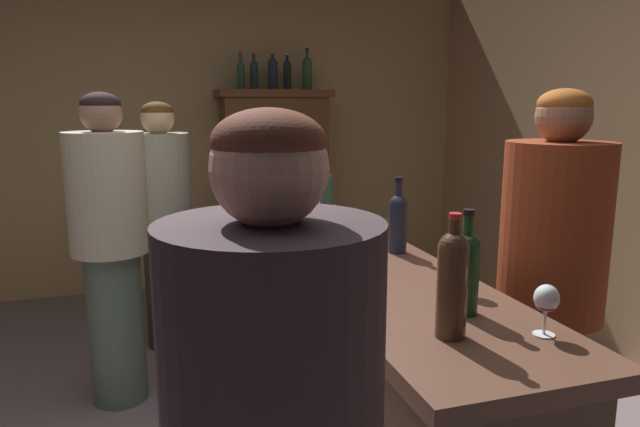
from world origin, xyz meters
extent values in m
cube|color=tan|center=(0.00, 2.97, 1.36)|extent=(5.34, 0.12, 2.72)
cube|color=brown|center=(0.59, 0.25, 0.47)|extent=(0.48, 2.71, 0.95)
cube|color=brown|center=(0.59, 0.25, 0.97)|extent=(0.55, 2.82, 0.05)
cube|color=brown|center=(0.84, 2.65, 0.85)|extent=(0.86, 0.39, 1.70)
cube|color=brown|center=(0.84, 2.65, 1.67)|extent=(0.94, 0.45, 0.06)
cylinder|color=#274635|center=(0.61, 0.47, 1.12)|extent=(0.07, 0.07, 0.24)
sphere|color=#274635|center=(0.61, 0.47, 1.24)|extent=(0.07, 0.07, 0.07)
cylinder|color=#274635|center=(0.61, 0.47, 1.27)|extent=(0.02, 0.02, 0.07)
cylinder|color=black|center=(0.61, 0.47, 1.32)|extent=(0.03, 0.03, 0.02)
cylinder|color=#462C1D|center=(0.52, -0.85, 1.12)|extent=(0.08, 0.08, 0.24)
sphere|color=#462C1D|center=(0.52, -0.85, 1.24)|extent=(0.08, 0.08, 0.08)
cylinder|color=#462C1D|center=(0.52, -0.85, 1.27)|extent=(0.03, 0.03, 0.07)
cylinder|color=red|center=(0.52, -0.85, 1.32)|extent=(0.03, 0.03, 0.02)
cylinder|color=#1D2233|center=(0.75, -0.04, 1.10)|extent=(0.07, 0.07, 0.20)
sphere|color=#1D2233|center=(0.75, -0.04, 1.20)|extent=(0.07, 0.07, 0.07)
cylinder|color=#1D2233|center=(0.75, -0.04, 1.24)|extent=(0.03, 0.03, 0.09)
cylinder|color=black|center=(0.75, -0.04, 1.30)|extent=(0.03, 0.03, 0.02)
cylinder|color=#16361A|center=(0.65, -0.72, 1.10)|extent=(0.07, 0.07, 0.20)
sphere|color=#16361A|center=(0.65, -0.72, 1.20)|extent=(0.07, 0.07, 0.07)
cylinder|color=#16361A|center=(0.65, -0.72, 1.24)|extent=(0.03, 0.03, 0.09)
cylinder|color=black|center=(0.65, -0.72, 1.29)|extent=(0.03, 0.03, 0.02)
cylinder|color=#172B35|center=(0.72, 1.48, 1.12)|extent=(0.06, 0.06, 0.23)
sphere|color=#172B35|center=(0.72, 1.48, 1.23)|extent=(0.06, 0.06, 0.06)
cylinder|color=#172B35|center=(0.72, 1.48, 1.28)|extent=(0.03, 0.03, 0.10)
cylinder|color=gold|center=(0.72, 1.48, 1.34)|extent=(0.03, 0.03, 0.02)
cylinder|color=white|center=(0.74, -0.56, 1.00)|extent=(0.07, 0.07, 0.00)
cylinder|color=white|center=(0.74, -0.56, 1.04)|extent=(0.01, 0.01, 0.08)
ellipsoid|color=white|center=(0.74, -0.56, 1.12)|extent=(0.06, 0.06, 0.08)
ellipsoid|color=maroon|center=(0.74, -0.56, 1.09)|extent=(0.05, 0.05, 0.03)
cylinder|color=white|center=(0.76, -0.92, 1.00)|extent=(0.06, 0.06, 0.00)
cylinder|color=white|center=(0.76, -0.92, 1.03)|extent=(0.01, 0.01, 0.06)
ellipsoid|color=white|center=(0.76, -0.92, 1.10)|extent=(0.06, 0.06, 0.07)
ellipsoid|color=maroon|center=(0.76, -0.92, 1.08)|extent=(0.05, 0.05, 0.03)
cylinder|color=white|center=(0.67, 0.89, 1.00)|extent=(0.06, 0.06, 0.00)
cylinder|color=white|center=(0.67, 0.89, 1.03)|extent=(0.01, 0.01, 0.06)
ellipsoid|color=white|center=(0.67, 0.89, 1.11)|extent=(0.07, 0.07, 0.08)
ellipsoid|color=maroon|center=(0.67, 0.89, 1.08)|extent=(0.06, 0.06, 0.03)
cylinder|color=#472F28|center=(0.69, 1.05, 1.10)|extent=(0.11, 0.11, 0.20)
cylinder|color=#38602D|center=(0.72, 1.06, 1.21)|extent=(0.01, 0.01, 0.19)
sphere|color=#DB3D36|center=(0.72, 1.06, 1.31)|extent=(0.04, 0.04, 0.04)
cylinder|color=#38602D|center=(0.70, 1.07, 1.22)|extent=(0.01, 0.01, 0.20)
sphere|color=#B75482|center=(0.70, 1.07, 1.31)|extent=(0.05, 0.05, 0.05)
cylinder|color=#38602D|center=(0.67, 1.07, 1.19)|extent=(0.01, 0.01, 0.14)
sphere|color=#EBAB10|center=(0.67, 1.07, 1.26)|extent=(0.05, 0.05, 0.05)
cylinder|color=#38602D|center=(0.66, 1.04, 1.21)|extent=(0.01, 0.01, 0.19)
sphere|color=yellow|center=(0.66, 1.04, 1.30)|extent=(0.07, 0.07, 0.07)
cylinder|color=#38602D|center=(0.68, 1.02, 1.23)|extent=(0.01, 0.01, 0.22)
sphere|color=#C7477D|center=(0.68, 1.02, 1.34)|extent=(0.08, 0.08, 0.08)
cylinder|color=#38602D|center=(0.72, 1.01, 1.21)|extent=(0.01, 0.01, 0.18)
sphere|color=orange|center=(0.72, 1.01, 1.29)|extent=(0.05, 0.05, 0.05)
cylinder|color=white|center=(0.75, 0.68, 1.00)|extent=(0.15, 0.15, 0.01)
cylinder|color=#264932|center=(0.57, 2.65, 1.80)|extent=(0.06, 0.06, 0.19)
sphere|color=#264932|center=(0.57, 2.65, 1.89)|extent=(0.06, 0.06, 0.06)
cylinder|color=#264932|center=(0.57, 2.65, 1.94)|extent=(0.03, 0.03, 0.10)
cylinder|color=#AA1B29|center=(0.57, 2.65, 2.00)|extent=(0.03, 0.03, 0.02)
cylinder|color=#212B33|center=(0.68, 2.65, 1.80)|extent=(0.07, 0.07, 0.19)
sphere|color=#212B33|center=(0.68, 2.65, 1.90)|extent=(0.07, 0.07, 0.07)
cylinder|color=#212B33|center=(0.68, 2.65, 1.94)|extent=(0.03, 0.03, 0.08)
cylinder|color=#B21820|center=(0.68, 2.65, 1.99)|extent=(0.03, 0.03, 0.02)
cylinder|color=#1F2835|center=(0.84, 2.65, 1.81)|extent=(0.08, 0.08, 0.22)
sphere|color=#1F2835|center=(0.84, 2.65, 1.92)|extent=(0.08, 0.08, 0.08)
cylinder|color=#1F2835|center=(0.84, 2.65, 1.96)|extent=(0.03, 0.03, 0.07)
cylinder|color=gold|center=(0.84, 2.65, 2.00)|extent=(0.03, 0.03, 0.02)
cylinder|color=black|center=(0.96, 2.65, 1.81)|extent=(0.07, 0.07, 0.21)
sphere|color=black|center=(0.96, 2.65, 1.91)|extent=(0.07, 0.07, 0.07)
cylinder|color=black|center=(0.96, 2.65, 1.95)|extent=(0.02, 0.02, 0.07)
cylinder|color=gold|center=(0.96, 2.65, 1.99)|extent=(0.02, 0.02, 0.02)
cylinder|color=#2B4E26|center=(1.13, 2.65, 1.82)|extent=(0.08, 0.08, 0.23)
sphere|color=#2B4E26|center=(1.13, 2.65, 1.94)|extent=(0.08, 0.08, 0.08)
cylinder|color=#2B4E26|center=(1.13, 2.65, 1.98)|extent=(0.03, 0.03, 0.10)
cylinder|color=black|center=(1.13, 2.65, 2.04)|extent=(0.03, 0.03, 0.02)
cylinder|color=#333228|center=(-0.12, 1.64, 0.40)|extent=(0.27, 0.27, 0.81)
cylinder|color=gray|center=(-0.12, 1.64, 1.11)|extent=(0.37, 0.37, 0.60)
sphere|color=#E0B284|center=(-0.12, 1.64, 1.50)|extent=(0.21, 0.21, 0.21)
ellipsoid|color=brown|center=(-0.12, 1.64, 1.55)|extent=(0.19, 0.19, 0.11)
cylinder|color=#37282D|center=(-0.01, -1.17, 1.09)|extent=(0.39, 0.39, 0.61)
sphere|color=#E0A490|center=(-0.01, -1.17, 1.49)|extent=(0.20, 0.20, 0.20)
ellipsoid|color=brown|center=(-0.01, -1.17, 1.53)|extent=(0.19, 0.19, 0.11)
cylinder|color=#4F6455|center=(-0.41, 0.99, 0.41)|extent=(0.29, 0.29, 0.83)
cylinder|color=#B7AF94|center=(-0.41, 0.99, 1.14)|extent=(0.40, 0.40, 0.62)
sphere|color=#8D654F|center=(-0.41, 0.99, 1.55)|extent=(0.21, 0.21, 0.21)
ellipsoid|color=black|center=(-0.41, 0.99, 1.59)|extent=(0.20, 0.20, 0.11)
cylinder|color=maroon|center=(1.18, -0.43, 0.41)|extent=(0.27, 0.27, 0.82)
cylinder|color=maroon|center=(1.18, -0.43, 1.14)|extent=(0.37, 0.37, 0.64)
sphere|color=#936046|center=(1.18, -0.43, 1.55)|extent=(0.19, 0.19, 0.19)
ellipsoid|color=#A7561F|center=(1.18, -0.43, 1.59)|extent=(0.18, 0.18, 0.10)
camera|label=1|loc=(-0.20, -2.08, 1.59)|focal=31.85mm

